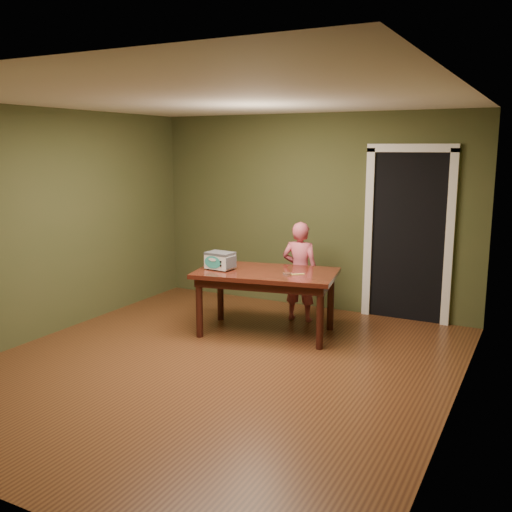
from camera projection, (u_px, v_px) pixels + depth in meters
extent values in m
plane|color=brown|center=(216.00, 366.00, 5.71)|extent=(5.00, 5.00, 0.00)
cube|color=#424524|center=(312.00, 212.00, 7.65)|extent=(4.50, 0.02, 2.60)
cube|color=#424524|center=(46.00, 224.00, 6.49)|extent=(0.02, 5.00, 2.60)
cube|color=#424524|center=(460.00, 259.00, 4.45)|extent=(0.02, 5.00, 2.60)
cube|color=white|center=(212.00, 98.00, 5.22)|extent=(4.50, 5.00, 0.02)
cube|color=black|center=(414.00, 234.00, 7.37)|extent=(0.90, 0.60, 2.10)
cube|color=black|center=(408.00, 238.00, 7.09)|extent=(0.90, 0.02, 2.10)
cube|color=white|center=(369.00, 235.00, 7.31)|extent=(0.10, 0.06, 2.20)
cube|color=white|center=(450.00, 241.00, 6.85)|extent=(0.10, 0.06, 2.20)
cube|color=white|center=(412.00, 148.00, 6.87)|extent=(1.10, 0.06, 0.10)
cube|color=#37130C|center=(266.00, 273.00, 6.59)|extent=(1.74, 1.18, 0.05)
cube|color=black|center=(266.00, 279.00, 6.61)|extent=(1.60, 1.04, 0.10)
cylinder|color=black|center=(199.00, 308.00, 6.53)|extent=(0.08, 0.08, 0.70)
cylinder|color=black|center=(220.00, 293.00, 7.19)|extent=(0.08, 0.08, 0.70)
cylinder|color=black|center=(320.00, 318.00, 6.14)|extent=(0.08, 0.08, 0.70)
cylinder|color=black|center=(331.00, 301.00, 6.79)|extent=(0.08, 0.08, 0.70)
cylinder|color=#4C4F54|center=(207.00, 269.00, 6.68)|extent=(0.02, 0.02, 0.01)
cylinder|color=#4C4F54|center=(216.00, 266.00, 6.82)|extent=(0.02, 0.02, 0.01)
cylinder|color=#4C4F54|center=(225.00, 271.00, 6.55)|extent=(0.02, 0.02, 0.01)
cylinder|color=#4C4F54|center=(233.00, 269.00, 6.69)|extent=(0.02, 0.02, 0.01)
cube|color=white|center=(220.00, 261.00, 6.67)|extent=(0.32, 0.25, 0.17)
cube|color=#4C4F54|center=(220.00, 253.00, 6.65)|extent=(0.33, 0.25, 0.03)
cube|color=#4C4F54|center=(209.00, 260.00, 6.75)|extent=(0.03, 0.20, 0.13)
cube|color=#4C4F54|center=(231.00, 262.00, 6.58)|extent=(0.03, 0.20, 0.13)
ellipsoid|color=teal|center=(213.00, 262.00, 6.59)|extent=(0.23, 0.03, 0.15)
cylinder|color=black|center=(221.00, 262.00, 6.52)|extent=(0.02, 0.01, 0.02)
cylinder|color=black|center=(221.00, 266.00, 6.53)|extent=(0.02, 0.01, 0.02)
cylinder|color=silver|center=(287.00, 274.00, 6.40)|extent=(0.10, 0.10, 0.02)
cylinder|color=#4F291A|center=(287.00, 273.00, 6.40)|extent=(0.09, 0.09, 0.01)
cube|color=#EDE467|center=(297.00, 274.00, 6.41)|extent=(0.15, 0.14, 0.01)
imported|color=#C3505F|center=(300.00, 272.00, 7.13)|extent=(0.49, 0.35, 1.26)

